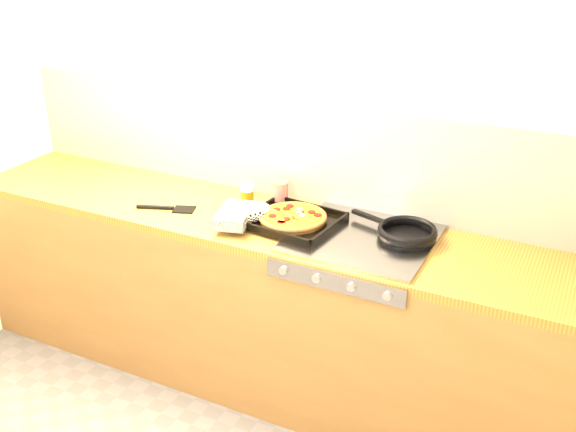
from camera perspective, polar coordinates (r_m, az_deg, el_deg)
The scene contains 9 objects.
room_shell at distance 3.25m, azimuth 0.84°, elevation 5.58°, with size 3.20×3.20×3.20m.
counter_run at distance 3.32m, azimuth -1.40°, elevation -7.42°, with size 3.20×0.62×0.90m.
stovetop at distance 2.94m, azimuth 6.31°, elevation -1.92°, with size 0.60×0.56×0.02m, color #929397.
pizza_on_tray at distance 3.03m, azimuth -0.90°, elevation -0.07°, with size 0.54×0.44×0.07m.
frying_pan at distance 2.94m, azimuth 9.97°, elevation -1.38°, with size 0.45×0.32×0.04m.
tomato_can at distance 3.24m, azimuth -0.72°, elevation 1.97°, with size 0.09×0.09×0.12m.
juice_glass at distance 3.23m, azimuth -3.45°, elevation 1.76°, with size 0.07×0.07×0.11m.
wooden_spoon at distance 3.20m, azimuth 1.52°, elevation 0.69°, with size 0.30×0.05×0.02m.
black_spatula at distance 3.26m, azimuth -10.20°, elevation 0.67°, with size 0.28×0.15×0.02m.
Camera 1 is at (1.32, -1.38, 2.21)m, focal length 42.00 mm.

